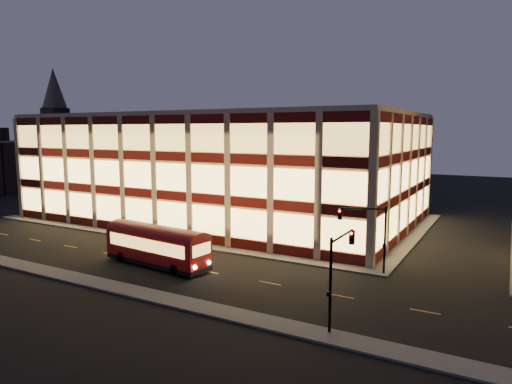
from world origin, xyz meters
The scene contains 10 objects.
ground centered at (0.00, 0.00, 0.00)m, with size 200.00×200.00×0.00m, color black.
sidewalk_office_south centered at (-3.00, 1.00, 0.07)m, with size 54.00×2.00×0.15m, color #514F4C.
sidewalk_office_east centered at (23.00, 17.00, 0.07)m, with size 2.00×30.00×0.15m, color #514F4C.
sidewalk_near centered at (0.00, -13.00, 0.07)m, with size 100.00×2.00×0.15m, color #514F4C.
office_building centered at (-2.91, 16.91, 7.25)m, with size 50.45×30.45×14.50m.
church_tower centered at (-70.00, 40.00, 9.00)m, with size 5.00×5.00×18.00m, color #2D2621.
church_spire centered at (-70.00, 40.00, 23.00)m, with size 6.00×6.00×10.00m, color #4C473F.
traffic_signal_far centered at (22.21, 0.24, 4.11)m, with size 3.79×1.87×6.00m.
traffic_signal_near centered at (23.50, -11.03, 4.13)m, with size 0.32×4.45×6.00m.
trolley_bus centered at (4.65, -6.62, 2.06)m, with size 11.20×3.87×3.72m.
Camera 1 is at (32.51, -37.61, 12.26)m, focal length 32.00 mm.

